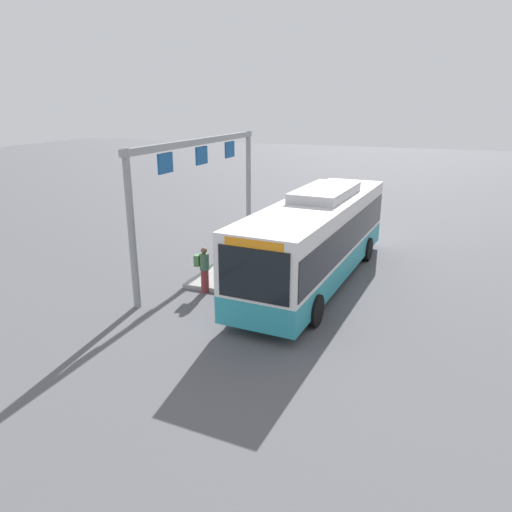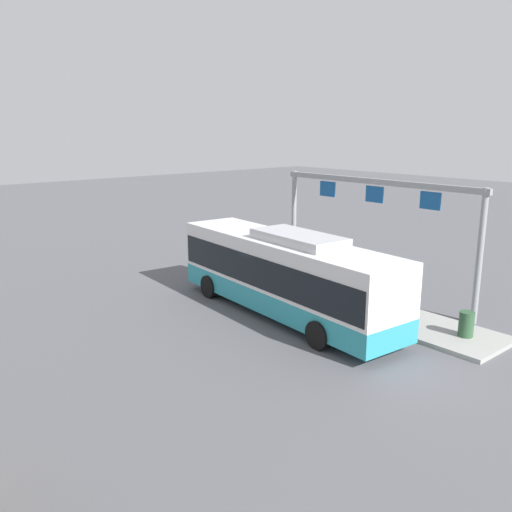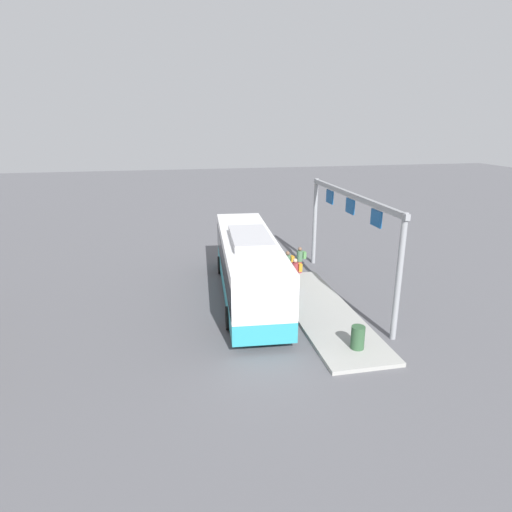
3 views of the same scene
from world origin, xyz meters
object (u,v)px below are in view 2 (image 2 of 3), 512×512
object	(u,v)px
person_boarding	(300,267)
person_waiting_near	(301,272)
trash_bin	(466,324)
bus_main	(284,271)
person_waiting_mid	(324,278)

from	to	relation	value
person_boarding	person_waiting_near	size ratio (longest dim) A/B	1.00
person_boarding	trash_bin	world-z (taller)	person_boarding
bus_main	trash_bin	xyz separation A→B (m)	(-6.08, -3.08, -1.20)
person_waiting_near	bus_main	bearing A→B (deg)	20.60
bus_main	person_boarding	xyz separation A→B (m)	(2.57, -3.45, -0.92)
person_boarding	trash_bin	size ratio (longest dim) A/B	1.86
bus_main	person_boarding	bearing A→B (deg)	-49.36
person_waiting_near	person_waiting_mid	bearing A→B (deg)	81.23
bus_main	person_waiting_near	xyz separation A→B (m)	(1.44, -2.42, -0.76)
trash_bin	person_boarding	bearing A→B (deg)	-2.49
person_boarding	person_waiting_mid	size ratio (longest dim) A/B	1.00
bus_main	person_waiting_mid	xyz separation A→B (m)	(0.13, -2.45, -0.76)
person_boarding	person_waiting_near	bearing A→B (deg)	36.06
trash_bin	person_waiting_near	bearing A→B (deg)	5.00
bus_main	trash_bin	bearing A→B (deg)	-149.13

